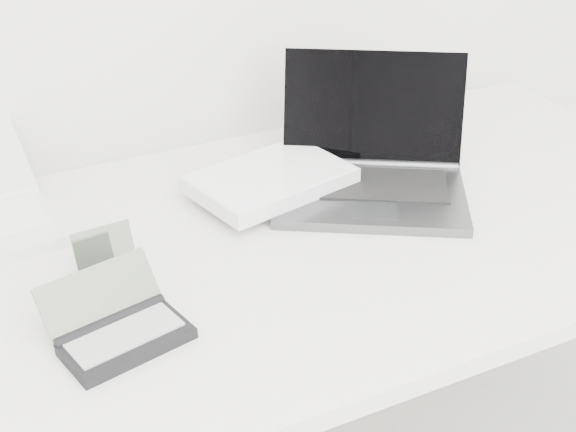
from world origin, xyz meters
name	(u,v)px	position (x,y,z in m)	size (l,w,h in m)	color
desk	(293,255)	(0.00, 1.55, 0.68)	(1.60, 0.80, 0.73)	white
laptop_large	(331,174)	(0.13, 1.65, 0.77)	(0.54, 0.43, 0.22)	#505254
pda_silver	(113,273)	(-0.31, 1.54, 0.75)	(0.10, 0.10, 0.08)	silver
palmtop_charcoal	(119,329)	(-0.34, 1.40, 0.75)	(0.20, 0.18, 0.08)	black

